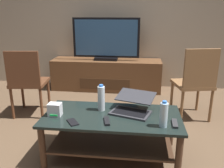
% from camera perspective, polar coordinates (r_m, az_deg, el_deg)
% --- Properties ---
extents(ground_plane, '(7.68, 7.68, 0.00)m').
position_cam_1_polar(ground_plane, '(2.49, -2.31, -16.22)').
color(ground_plane, brown).
extents(back_wall, '(6.40, 0.12, 2.80)m').
position_cam_1_polar(back_wall, '(4.44, 2.47, 17.52)').
color(back_wall, '#B2A38C').
rests_on(back_wall, ground).
extents(coffee_table, '(1.28, 0.63, 0.43)m').
position_cam_1_polar(coffee_table, '(2.32, -0.01, -10.38)').
color(coffee_table, black).
rests_on(coffee_table, ground).
extents(media_cabinet, '(1.92, 0.50, 0.54)m').
position_cam_1_polar(media_cabinet, '(4.29, -1.33, 2.28)').
color(media_cabinet, brown).
rests_on(media_cabinet, ground).
extents(television, '(1.15, 0.20, 0.72)m').
position_cam_1_polar(television, '(4.16, -1.43, 10.45)').
color(television, black).
rests_on(television, media_cabinet).
extents(dining_chair, '(0.52, 0.52, 0.95)m').
position_cam_1_polar(dining_chair, '(3.18, 19.28, 0.77)').
color(dining_chair, brown).
rests_on(dining_chair, ground).
extents(side_chair, '(0.49, 0.49, 0.90)m').
position_cam_1_polar(side_chair, '(3.31, -19.58, 0.99)').
color(side_chair, '#59331E').
rests_on(side_chair, ground).
extents(laptop, '(0.46, 0.47, 0.16)m').
position_cam_1_polar(laptop, '(2.32, 4.94, -5.22)').
color(laptop, '#333338').
rests_on(laptop, coffee_table).
extents(router_box, '(0.12, 0.09, 0.12)m').
position_cam_1_polar(router_box, '(2.29, -13.45, -5.96)').
color(router_box, silver).
rests_on(router_box, coffee_table).
extents(water_bottle_near, '(0.07, 0.07, 0.26)m').
position_cam_1_polar(water_bottle_near, '(2.33, -2.58, -3.41)').
color(water_bottle_near, silver).
rests_on(water_bottle_near, coffee_table).
extents(water_bottle_far, '(0.07, 0.07, 0.23)m').
position_cam_1_polar(water_bottle_far, '(2.05, 12.25, -7.18)').
color(water_bottle_far, silver).
rests_on(water_bottle_far, coffee_table).
extents(cell_phone, '(0.14, 0.15, 0.01)m').
position_cam_1_polar(cell_phone, '(2.14, -9.38, -8.97)').
color(cell_phone, black).
rests_on(cell_phone, coffee_table).
extents(tv_remote, '(0.08, 0.17, 0.02)m').
position_cam_1_polar(tv_remote, '(2.13, -1.25, -8.82)').
color(tv_remote, black).
rests_on(tv_remote, coffee_table).
extents(soundbar_remote, '(0.05, 0.16, 0.02)m').
position_cam_1_polar(soundbar_remote, '(2.15, 14.75, -9.09)').
color(soundbar_remote, '#2D2D30').
rests_on(soundbar_remote, coffee_table).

